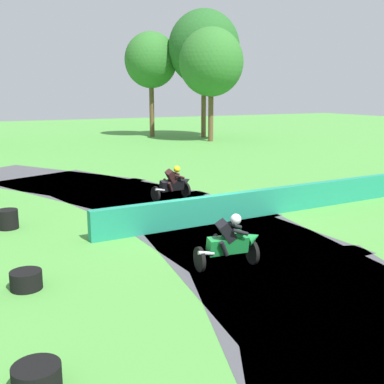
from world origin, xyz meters
name	(u,v)px	position (x,y,z in m)	size (l,w,h in m)	color
ground_plane	(206,224)	(0.00, 0.00, 0.00)	(120.00, 120.00, 0.00)	#4C933D
track_asphalt	(169,229)	(-1.32, -0.05, 0.00)	(10.89, 32.31, 0.01)	#47474C
safety_barrier	(337,192)	(5.83, 0.24, 0.45)	(0.30, 19.32, 0.90)	#1E8466
motorcycle_lead_green	(231,242)	(-1.34, -3.70, 0.65)	(1.70, 0.86, 1.43)	black
motorcycle_chase_black	(174,183)	(0.59, 3.68, 0.65)	(1.68, 0.91, 1.43)	black
tire_stack_near	(37,379)	(-6.32, -6.57, 0.20)	(0.70, 0.70, 0.40)	black
tire_stack_mid_a	(26,280)	(-5.91, -2.75, 0.20)	(0.68, 0.68, 0.40)	black
tire_stack_mid_b	(8,219)	(-5.72, 2.33, 0.30)	(0.64, 0.64, 0.60)	black
tree_far_right	(204,48)	(13.93, 25.85, 7.95)	(6.36, 6.36, 11.31)	brown
tree_mid_rise	(151,60)	(10.07, 28.91, 6.96)	(4.82, 4.82, 9.52)	brown
tree_distant	(211,62)	(12.84, 22.57, 6.53)	(5.35, 5.35, 9.36)	brown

